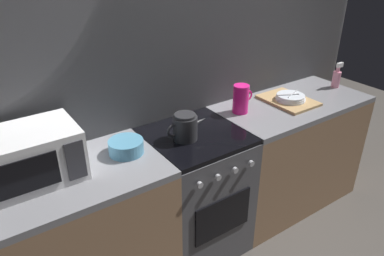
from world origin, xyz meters
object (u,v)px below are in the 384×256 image
spray_bottle (336,78)px  stove_unit (195,192)px  pitcher (241,99)px  dish_pile (289,99)px  microwave (32,156)px  kettle (185,127)px  mixing_bowl (126,147)px

spray_bottle → stove_unit: bearing=-179.3°
pitcher → dish_pile: size_ratio=0.50×
microwave → kettle: size_ratio=1.62×
kettle → mixing_bowl: kettle is taller
stove_unit → dish_pile: dish_pile is taller
stove_unit → mixing_bowl: size_ratio=4.50×
mixing_bowl → pitcher: bearing=3.2°
stove_unit → pitcher: size_ratio=4.50×
dish_pile → spray_bottle: spray_bottle is taller
pitcher → dish_pile: pitcher is taller
microwave → kettle: (0.86, -0.09, -0.05)m
spray_bottle → pitcher: bearing=175.7°
stove_unit → microwave: bearing=175.5°
microwave → pitcher: microwave is taller
kettle → microwave: bearing=174.1°
dish_pile → mixing_bowl: bearing=179.0°
microwave → stove_unit: bearing=-4.5°
kettle → pitcher: pitcher is taller
microwave → pitcher: (1.39, 0.02, -0.03)m
stove_unit → kettle: 0.54m
stove_unit → kettle: bearing=-170.5°
mixing_bowl → spray_bottle: 1.87m
spray_bottle → mixing_bowl: bearing=179.3°
kettle → dish_pile: (0.95, 0.03, -0.06)m
stove_unit → pitcher: (0.45, 0.09, 0.55)m
stove_unit → dish_pile: bearing=1.2°
dish_pile → microwave: bearing=178.2°
mixing_bowl → spray_bottle: size_ratio=0.99×
microwave → spray_bottle: size_ratio=2.27×
pitcher → microwave: bearing=-179.3°
mixing_bowl → dish_pile: 1.32m
stove_unit → kettle: kettle is taller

